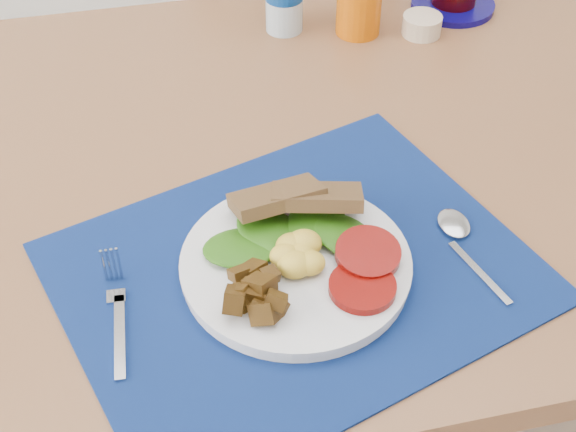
% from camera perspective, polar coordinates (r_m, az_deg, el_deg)
% --- Properties ---
extents(table, '(1.40, 0.90, 0.75)m').
position_cam_1_polar(table, '(1.18, 7.36, 2.47)').
color(table, brown).
rests_on(table, ground).
extents(chair_far, '(0.52, 0.51, 1.09)m').
position_cam_1_polar(chair_far, '(1.72, 1.00, 12.53)').
color(chair_far, brown).
rests_on(chair_far, ground).
extents(placemat, '(0.62, 0.55, 0.00)m').
position_cam_1_polar(placemat, '(0.93, 0.54, -3.99)').
color(placemat, black).
rests_on(placemat, table).
extents(breakfast_plate, '(0.26, 0.26, 0.06)m').
position_cam_1_polar(breakfast_plate, '(0.91, 0.29, -3.35)').
color(breakfast_plate, silver).
rests_on(breakfast_plate, placemat).
extents(fork, '(0.02, 0.16, 0.00)m').
position_cam_1_polar(fork, '(0.91, -12.03, -6.59)').
color(fork, '#B2B5BA').
rests_on(fork, placemat).
extents(spoon, '(0.04, 0.16, 0.00)m').
position_cam_1_polar(spoon, '(0.98, 12.26, -1.69)').
color(spoon, '#B2B5BA').
rests_on(spoon, placemat).
extents(juice_glass, '(0.07, 0.07, 0.10)m').
position_cam_1_polar(juice_glass, '(1.33, 5.08, 14.79)').
color(juice_glass, '#CB5705').
rests_on(juice_glass, table).
extents(ramekin, '(0.06, 0.06, 0.03)m').
position_cam_1_polar(ramekin, '(1.36, 9.50, 13.25)').
color(ramekin, beige).
rests_on(ramekin, table).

